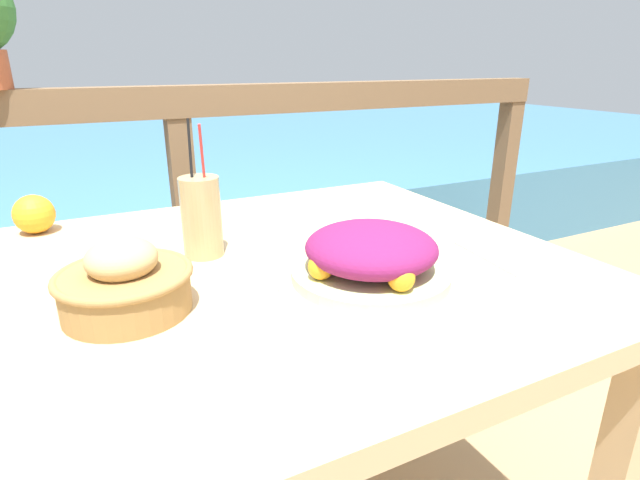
{
  "coord_description": "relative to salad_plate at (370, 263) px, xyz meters",
  "views": [
    {
      "loc": [
        -0.3,
        -0.79,
        1.1
      ],
      "look_at": [
        0.06,
        -0.07,
        0.81
      ],
      "focal_mm": 28.0,
      "sensor_mm": 36.0,
      "label": 1
    }
  ],
  "objects": [
    {
      "name": "fork",
      "position": [
        0.19,
        0.04,
        -0.04
      ],
      "size": [
        0.03,
        0.18,
        0.0
      ],
      "color": "silver",
      "rests_on": "patio_table"
    },
    {
      "name": "railing_fence",
      "position": [
        -0.1,
        0.92,
        -0.02
      ],
      "size": [
        2.8,
        0.08,
        1.03
      ],
      "color": "brown",
      "rests_on": "ground_plane"
    },
    {
      "name": "drink_glass",
      "position": [
        -0.2,
        0.27,
        0.03
      ],
      "size": [
        0.07,
        0.07,
        0.25
      ],
      "color": "tan",
      "rests_on": "patio_table"
    },
    {
      "name": "salad_plate",
      "position": [
        0.0,
        0.0,
        0.0
      ],
      "size": [
        0.3,
        0.3,
        0.11
      ],
      "color": "white",
      "rests_on": "patio_table"
    },
    {
      "name": "patio_table",
      "position": [
        -0.1,
        0.17,
        -0.14
      ],
      "size": [
        1.09,
        0.93,
        0.75
      ],
      "color": "tan",
      "rests_on": "ground_plane"
    },
    {
      "name": "bread_basket",
      "position": [
        -0.36,
        0.1,
        -0.0
      ],
      "size": [
        0.2,
        0.2,
        0.11
      ],
      "color": "olive",
      "rests_on": "patio_table"
    },
    {
      "name": "orange_near_basket",
      "position": [
        -0.49,
        0.56,
        -0.0
      ],
      "size": [
        0.08,
        0.08,
        0.08
      ],
      "color": "orange",
      "rests_on": "patio_table"
    },
    {
      "name": "sea_backdrop",
      "position": [
        -0.1,
        3.42,
        -0.56
      ],
      "size": [
        12.0,
        4.0,
        0.47
      ],
      "color": "teal",
      "rests_on": "ground_plane"
    },
    {
      "name": "knife",
      "position": [
        0.27,
        0.01,
        -0.04
      ],
      "size": [
        0.03,
        0.18,
        0.0
      ],
      "color": "silver",
      "rests_on": "patio_table"
    }
  ]
}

